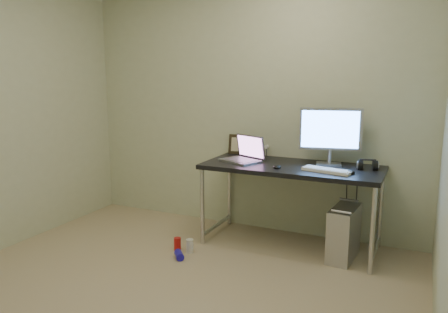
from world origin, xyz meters
TOP-DOWN VIEW (x-y plane):
  - floor at (0.00, 0.00)m, footprint 3.50×3.50m
  - wall_back at (0.00, 1.75)m, footprint 3.50×0.02m
  - desk at (0.56, 1.41)m, footprint 1.56×0.68m
  - tower_computer at (1.05, 1.32)m, footprint 0.22×0.45m
  - cable_a at (1.00, 1.70)m, footprint 0.01×0.16m
  - cable_b at (1.09, 1.68)m, footprint 0.02×0.11m
  - can_red at (-0.32, 0.88)m, footprint 0.07×0.07m
  - can_white at (-0.19, 0.88)m, footprint 0.08×0.08m
  - can_blue at (-0.20, 0.72)m, footprint 0.13×0.13m
  - laptop at (0.10, 1.41)m, footprint 0.42×0.39m
  - monitor at (0.85, 1.57)m, footprint 0.53×0.20m
  - keyboard at (0.90, 1.28)m, footprint 0.43×0.22m
  - mouse_right at (1.08, 1.29)m, footprint 0.09×0.13m
  - mouse_left at (0.48, 1.25)m, footprint 0.08×0.12m
  - headphones at (1.19, 1.52)m, footprint 0.18×0.11m
  - picture_frame at (-0.06, 1.72)m, footprint 0.25×0.11m
  - webcam at (0.21, 1.71)m, footprint 0.04×0.04m

SIDE VIEW (x-z plane):
  - floor at x=0.00m, z-range 0.00..0.00m
  - can_blue at x=-0.20m, z-range 0.00..0.07m
  - can_red at x=-0.32m, z-range 0.00..0.11m
  - can_white at x=-0.19m, z-range 0.00..0.12m
  - tower_computer at x=1.05m, z-range -0.01..0.46m
  - cable_b at x=1.09m, z-range 0.02..0.74m
  - cable_a at x=1.00m, z-range 0.06..0.74m
  - desk at x=0.56m, z-range 0.29..1.04m
  - keyboard at x=0.90m, z-range 0.75..0.77m
  - mouse_left at x=0.48m, z-range 0.75..0.79m
  - mouse_right at x=1.08m, z-range 0.75..0.79m
  - headphones at x=1.19m, z-range 0.72..0.84m
  - laptop at x=0.10m, z-range 0.69..0.92m
  - webcam at x=0.21m, z-range 0.78..0.89m
  - picture_frame at x=-0.06m, z-range 0.75..0.95m
  - monitor at x=0.85m, z-range 0.79..1.30m
  - wall_back at x=0.00m, z-range 0.00..2.50m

